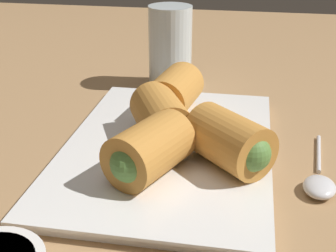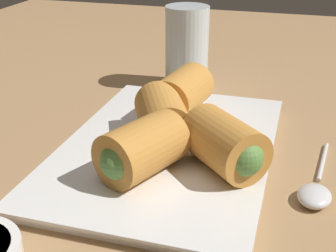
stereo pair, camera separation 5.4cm
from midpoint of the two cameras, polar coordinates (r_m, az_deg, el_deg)
table_surface at (r=55.35cm, az=0.29°, el=-5.18°), size 180.00×140.00×2.00cm
serving_plate at (r=55.68cm, az=2.79°, el=-2.95°), size 35.22×24.04×1.50cm
roll_front_left at (r=62.32cm, az=3.99°, el=3.90°), size 10.16×7.23×5.88cm
roll_front_right at (r=47.68cm, az=-0.36°, el=-3.02°), size 10.39×8.93×5.88cm
roll_back_left at (r=49.36cm, az=10.39°, el=-2.43°), size 10.34×10.36×5.88cm
roll_back_right at (r=54.85cm, az=2.20°, el=0.90°), size 10.42×9.05×5.88cm
spoon at (r=50.91cm, az=20.49°, el=-7.68°), size 15.42×3.78×1.50cm
drinking_glass at (r=76.18cm, az=4.37°, el=9.52°), size 6.97×6.97×13.07cm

